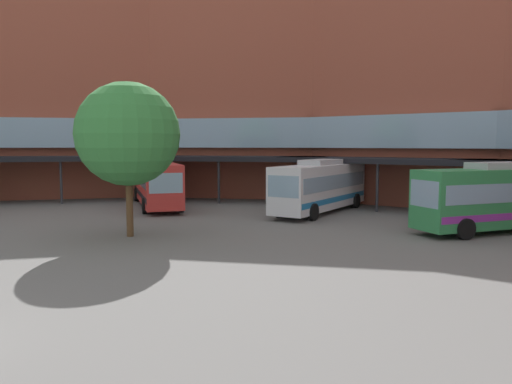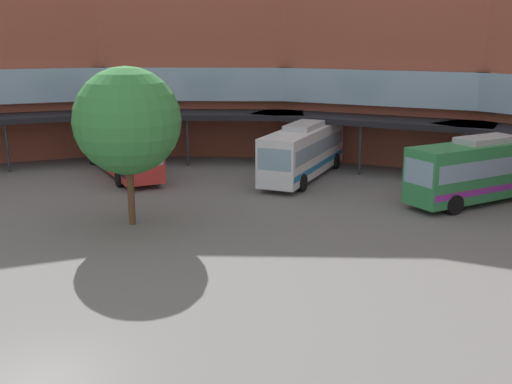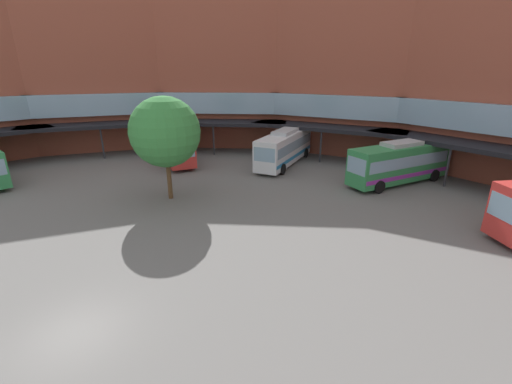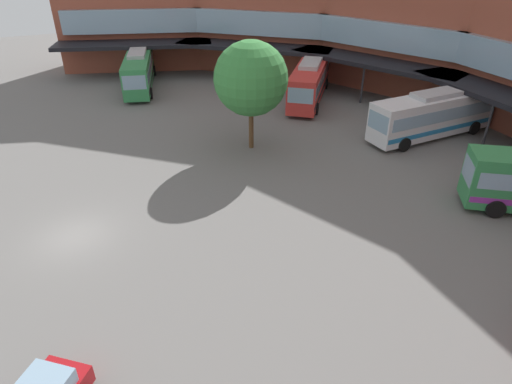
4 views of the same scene
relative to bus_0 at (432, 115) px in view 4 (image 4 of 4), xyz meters
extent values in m
plane|color=slate|center=(3.16, -27.36, -1.90)|extent=(123.13, 123.13, 0.00)
cube|color=black|center=(3.16, 4.20, 1.73)|extent=(17.22, 4.00, 0.40)
cylinder|color=#2D2D33|center=(3.16, 2.60, -0.09)|extent=(0.20, 0.20, 3.63)
cube|color=#8CADC6|center=(-11.77, 5.35, 3.90)|extent=(16.69, 12.11, 2.54)
cube|color=black|center=(-9.94, 1.35, 1.73)|extent=(17.33, 10.79, 0.40)
cylinder|color=#2D2D33|center=(-9.28, -0.11, -0.09)|extent=(0.20, 0.20, 3.63)
cube|color=#8CADC6|center=(-24.01, -3.80, 3.90)|extent=(14.87, 15.80, 2.54)
cube|color=black|center=(-20.68, -6.69, 1.73)|extent=(14.31, 15.63, 0.40)
cylinder|color=#2D2D33|center=(-19.47, -7.73, -0.09)|extent=(0.20, 0.20, 3.63)
cube|color=#8CADC6|center=(-31.34, -17.21, 3.90)|extent=(10.36, 16.63, 2.54)
cube|color=black|center=(-27.12, -18.46, 1.73)|extent=(8.70, 17.65, 0.40)
cylinder|color=#2D2D33|center=(-25.58, -18.91, -0.09)|extent=(0.20, 0.20, 3.63)
cube|color=white|center=(0.00, 0.02, -0.03)|extent=(3.09, 11.15, 3.05)
cube|color=#8CADC6|center=(0.00, 0.02, 0.34)|extent=(3.10, 10.50, 0.98)
cube|color=#267FBF|center=(0.00, 0.02, -0.88)|extent=(3.11, 10.94, 0.37)
cube|color=#8CADC6|center=(0.32, -5.44, 0.34)|extent=(2.16, 0.25, 1.34)
cube|color=#B2B2B7|center=(0.00, 0.02, 1.68)|extent=(1.95, 4.06, 0.36)
cylinder|color=black|center=(1.44, -3.66, -1.35)|extent=(0.36, 1.12, 1.10)
cylinder|color=black|center=(-1.01, -3.80, -1.35)|extent=(0.36, 1.12, 1.10)
cylinder|color=black|center=(1.01, 3.83, -1.35)|extent=(0.36, 1.12, 1.10)
cylinder|color=black|center=(-1.45, 3.69, -1.35)|extent=(0.36, 1.12, 1.10)
cube|color=#338C4C|center=(-23.04, -18.83, -0.03)|extent=(12.69, 5.44, 3.04)
cube|color=#8CADC6|center=(-23.04, -18.83, 0.33)|extent=(11.98, 5.30, 0.97)
cube|color=black|center=(-23.04, -18.83, -0.88)|extent=(12.46, 5.40, 0.36)
cube|color=#8CADC6|center=(-17.05, -20.34, 0.33)|extent=(0.65, 2.13, 1.34)
cube|color=#B2B2B7|center=(-23.04, -18.83, 1.67)|extent=(4.77, 2.77, 0.36)
cylinder|color=black|center=(-18.63, -18.67, -1.35)|extent=(1.14, 0.56, 1.10)
cylinder|color=black|center=(-19.23, -21.06, -1.35)|extent=(1.14, 0.56, 1.10)
cylinder|color=black|center=(-26.85, -16.60, -1.35)|extent=(1.14, 0.56, 1.10)
cylinder|color=black|center=(-27.45, -18.98, -1.35)|extent=(1.14, 0.56, 1.10)
cube|color=red|center=(-12.02, -4.36, -0.01)|extent=(10.88, 9.11, 3.08)
cube|color=#8CADC6|center=(-12.02, -4.36, 0.36)|extent=(10.35, 8.72, 0.98)
cube|color=black|center=(-12.02, -4.36, -0.87)|extent=(10.70, 8.98, 0.37)
cube|color=#8CADC6|center=(-7.39, -7.87, 0.36)|extent=(1.45, 1.85, 1.35)
cube|color=#B2B2B7|center=(-12.02, -4.36, 1.70)|extent=(4.44, 3.97, 0.36)
cylinder|color=black|center=(-8.08, -5.76, -1.35)|extent=(1.06, 0.90, 1.10)
cylinder|color=black|center=(-9.61, -7.78, -1.35)|extent=(1.06, 0.90, 1.10)
cylinder|color=black|center=(-14.43, -0.94, -1.35)|extent=(1.06, 0.90, 1.10)
cylinder|color=black|center=(-15.96, -2.96, -1.35)|extent=(1.06, 0.90, 1.10)
cube|color=#8CADC6|center=(8.91, -5.42, 0.40)|extent=(1.84, 1.28, 1.38)
cylinder|color=black|center=(10.81, -4.76, -1.35)|extent=(0.86, 1.08, 1.10)
cylinder|color=black|center=(8.80, -3.41, -1.35)|extent=(0.86, 1.08, 1.10)
cylinder|color=black|center=(12.63, -29.15, -1.57)|extent=(0.65, 0.58, 0.66)
cylinder|color=brown|center=(-3.82, -13.98, 0.04)|extent=(0.36, 0.36, 3.88)
sphere|color=#38843D|center=(-3.82, -13.98, 3.46)|extent=(5.38, 5.38, 5.38)
camera|label=1|loc=(16.52, -31.13, 2.95)|focal=34.78mm
camera|label=2|loc=(15.55, -38.55, 7.56)|focal=43.42mm
camera|label=3|loc=(14.67, -33.54, 8.04)|focal=24.07mm
camera|label=4|loc=(25.21, -26.05, 12.43)|focal=31.13mm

